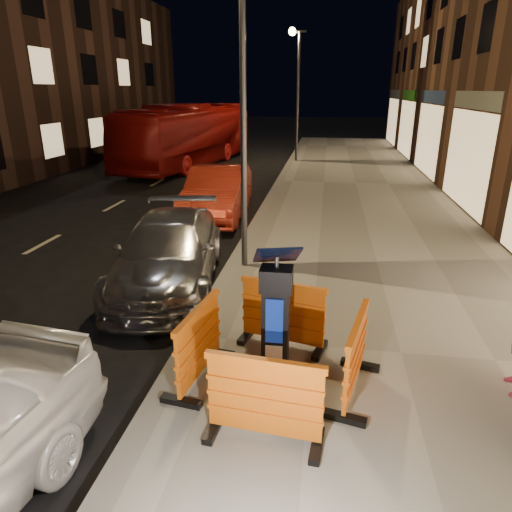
% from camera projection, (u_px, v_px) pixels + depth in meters
% --- Properties ---
extents(ground_plane, '(120.00, 120.00, 0.00)m').
position_uv_depth(ground_plane, '(193.00, 345.00, 6.83)').
color(ground_plane, black).
rests_on(ground_plane, ground).
extents(sidewalk, '(6.00, 60.00, 0.15)m').
position_uv_depth(sidewalk, '(400.00, 357.00, 6.38)').
color(sidewalk, gray).
rests_on(sidewalk, ground).
extents(kerb, '(0.30, 60.00, 0.15)m').
position_uv_depth(kerb, '(193.00, 340.00, 6.81)').
color(kerb, slate).
rests_on(kerb, ground).
extents(parking_kiosk, '(0.64, 0.64, 1.74)m').
position_uv_depth(parking_kiosk, '(276.00, 322.00, 5.37)').
color(parking_kiosk, black).
rests_on(parking_kiosk, sidewalk).
extents(barrier_front, '(1.29, 0.63, 0.97)m').
position_uv_depth(barrier_front, '(265.00, 400.00, 4.62)').
color(barrier_front, orange).
rests_on(barrier_front, sidewalk).
extents(barrier_back, '(1.33, 0.79, 0.97)m').
position_uv_depth(barrier_back, '(283.00, 314.00, 6.38)').
color(barrier_back, orange).
rests_on(barrier_back, sidewalk).
extents(barrier_kerbside, '(0.69, 1.31, 0.97)m').
position_uv_depth(barrier_kerbside, '(199.00, 344.00, 5.64)').
color(barrier_kerbside, orange).
rests_on(barrier_kerbside, sidewalk).
extents(barrier_bldgside, '(0.77, 1.33, 0.97)m').
position_uv_depth(barrier_bldgside, '(355.00, 357.00, 5.37)').
color(barrier_bldgside, orange).
rests_on(barrier_bldgside, sidewalk).
extents(car_silver, '(2.53, 4.75, 1.31)m').
position_uv_depth(car_silver, '(171.00, 283.00, 9.01)').
color(car_silver, '#A7A7AC').
rests_on(car_silver, ground).
extents(car_red, '(1.78, 4.52, 1.47)m').
position_uv_depth(car_red, '(218.00, 217.00, 13.69)').
color(car_red, '#A32718').
rests_on(car_red, ground).
extents(bus_doubledecker, '(4.17, 10.87, 2.95)m').
position_uv_depth(bus_doubledecker, '(191.00, 165.00, 22.87)').
color(bus_doubledecker, maroon).
rests_on(bus_doubledecker, ground).
extents(street_lamp_mid, '(0.12, 0.12, 6.00)m').
position_uv_depth(street_lamp_mid, '(243.00, 115.00, 8.49)').
color(street_lamp_mid, '#3F3F44').
rests_on(street_lamp_mid, sidewalk).
extents(street_lamp_far, '(0.12, 0.12, 6.00)m').
position_uv_depth(street_lamp_far, '(298.00, 99.00, 22.41)').
color(street_lamp_far, '#3F3F44').
rests_on(street_lamp_far, sidewalk).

